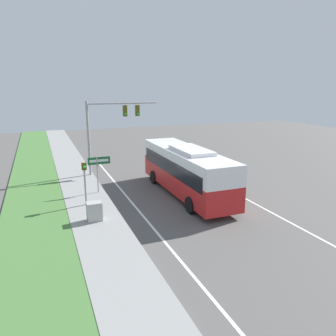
{
  "coord_description": "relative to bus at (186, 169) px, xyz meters",
  "views": [
    {
      "loc": [
        -8.75,
        -16.92,
        7.27
      ],
      "look_at": [
        -0.61,
        3.54,
        1.71
      ],
      "focal_mm": 35.0,
      "sensor_mm": 36.0,
      "label": 1
    }
  ],
  "objects": [
    {
      "name": "ground_plane",
      "position": [
        -0.3,
        -2.53,
        -1.82
      ],
      "size": [
        80.0,
        80.0,
        0.0
      ],
      "primitive_type": "plane",
      "color": "#565451"
    },
    {
      "name": "sidewalk",
      "position": [
        -6.5,
        -2.53,
        -1.76
      ],
      "size": [
        2.8,
        80.0,
        0.12
      ],
      "color": "gray",
      "rests_on": "ground_plane"
    },
    {
      "name": "grass_verge",
      "position": [
        -9.7,
        -2.53,
        -1.77
      ],
      "size": [
        3.6,
        80.0,
        0.1
      ],
      "color": "#477538",
      "rests_on": "ground_plane"
    },
    {
      "name": "lane_divider_near",
      "position": [
        -3.9,
        -2.53,
        -1.82
      ],
      "size": [
        0.14,
        30.0,
        0.01
      ],
      "color": "silver",
      "rests_on": "ground_plane"
    },
    {
      "name": "lane_divider_far",
      "position": [
        3.3,
        -2.53,
        -1.82
      ],
      "size": [
        0.14,
        30.0,
        0.01
      ],
      "color": "silver",
      "rests_on": "ground_plane"
    },
    {
      "name": "bus",
      "position": [
        0.0,
        0.0,
        0.0
      ],
      "size": [
        2.64,
        10.38,
        3.35
      ],
      "color": "red",
      "rests_on": "ground_plane"
    },
    {
      "name": "signal_gantry",
      "position": [
        -3.56,
        7.16,
        2.54
      ],
      "size": [
        5.87,
        0.41,
        6.12
      ],
      "color": "#939399",
      "rests_on": "ground_plane"
    },
    {
      "name": "pedestrian_signal",
      "position": [
        -6.69,
        0.12,
        0.09
      ],
      "size": [
        0.28,
        0.34,
        2.78
      ],
      "color": "#939399",
      "rests_on": "ground_plane"
    },
    {
      "name": "street_sign",
      "position": [
        -5.48,
        2.3,
        0.1
      ],
      "size": [
        1.5,
        0.08,
        2.64
      ],
      "color": "#939399",
      "rests_on": "ground_plane"
    },
    {
      "name": "utility_cabinet",
      "position": [
        -6.62,
        -2.52,
        -1.18
      ],
      "size": [
        0.8,
        0.62,
        1.04
      ],
      "color": "#A8A8A3",
      "rests_on": "sidewalk"
    }
  ]
}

